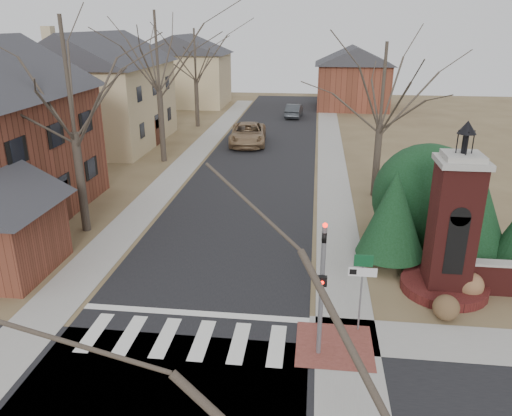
# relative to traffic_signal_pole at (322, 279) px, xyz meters

# --- Properties ---
(ground) EXTENTS (120.00, 120.00, 0.00)m
(ground) POSITION_rel_traffic_signal_pole_xyz_m (-4.30, -0.57, -2.59)
(ground) COLOR brown
(ground) RESTS_ON ground
(main_street) EXTENTS (8.00, 70.00, 0.01)m
(main_street) POSITION_rel_traffic_signal_pole_xyz_m (-4.30, 21.43, -2.58)
(main_street) COLOR black
(main_street) RESTS_ON ground
(crosswalk_zone) EXTENTS (8.00, 2.20, 0.02)m
(crosswalk_zone) POSITION_rel_traffic_signal_pole_xyz_m (-4.30, 0.23, -2.58)
(crosswalk_zone) COLOR silver
(crosswalk_zone) RESTS_ON ground
(stop_bar) EXTENTS (8.00, 0.35, 0.02)m
(stop_bar) POSITION_rel_traffic_signal_pole_xyz_m (-4.30, 1.73, -2.58)
(stop_bar) COLOR silver
(stop_bar) RESTS_ON ground
(sidewalk_right_main) EXTENTS (2.00, 60.00, 0.02)m
(sidewalk_right_main) POSITION_rel_traffic_signal_pole_xyz_m (0.90, 21.43, -2.58)
(sidewalk_right_main) COLOR gray
(sidewalk_right_main) RESTS_ON ground
(sidewalk_left) EXTENTS (2.00, 60.00, 0.02)m
(sidewalk_left) POSITION_rel_traffic_signal_pole_xyz_m (-9.50, 21.43, -2.58)
(sidewalk_left) COLOR gray
(sidewalk_left) RESTS_ON ground
(curb_apron) EXTENTS (2.40, 2.40, 0.02)m
(curb_apron) POSITION_rel_traffic_signal_pole_xyz_m (0.50, 0.43, -2.57)
(curb_apron) COLOR brown
(curb_apron) RESTS_ON ground
(traffic_signal_pole) EXTENTS (0.28, 0.41, 4.50)m
(traffic_signal_pole) POSITION_rel_traffic_signal_pole_xyz_m (0.00, 0.00, 0.00)
(traffic_signal_pole) COLOR slate
(traffic_signal_pole) RESTS_ON ground
(sign_post) EXTENTS (0.90, 0.07, 2.75)m
(sign_post) POSITION_rel_traffic_signal_pole_xyz_m (1.29, 1.41, -0.64)
(sign_post) COLOR slate
(sign_post) RESTS_ON ground
(brick_gate_monument) EXTENTS (3.20, 3.20, 6.47)m
(brick_gate_monument) POSITION_rel_traffic_signal_pole_xyz_m (4.70, 4.42, -0.42)
(brick_gate_monument) COLOR #531B18
(brick_gate_monument) RESTS_ON ground
(house_stucco_left) EXTENTS (9.80, 12.80, 9.28)m
(house_stucco_left) POSITION_rel_traffic_signal_pole_xyz_m (-17.80, 26.42, 2.01)
(house_stucco_left) COLOR tan
(house_stucco_left) RESTS_ON ground
(house_distant_left) EXTENTS (10.80, 8.80, 8.53)m
(house_distant_left) POSITION_rel_traffic_signal_pole_xyz_m (-16.31, 47.42, 1.66)
(house_distant_left) COLOR tan
(house_distant_left) RESTS_ON ground
(house_distant_right) EXTENTS (8.80, 8.80, 7.30)m
(house_distant_right) POSITION_rel_traffic_signal_pole_xyz_m (3.69, 47.42, 1.06)
(house_distant_right) COLOR brown
(house_distant_right) RESTS_ON ground
(evergreen_near) EXTENTS (2.80, 2.80, 4.10)m
(evergreen_near) POSITION_rel_traffic_signal_pole_xyz_m (2.90, 6.43, -0.29)
(evergreen_near) COLOR #473D33
(evergreen_near) RESTS_ON ground
(evergreen_mid) EXTENTS (3.40, 3.40, 4.70)m
(evergreen_mid) POSITION_rel_traffic_signal_pole_xyz_m (6.20, 7.63, 0.01)
(evergreen_mid) COLOR #473D33
(evergreen_mid) RESTS_ON ground
(evergreen_mass) EXTENTS (4.80, 4.80, 4.80)m
(evergreen_mass) POSITION_rel_traffic_signal_pole_xyz_m (4.70, 8.93, -0.19)
(evergreen_mass) COLOR black
(evergreen_mass) RESTS_ON ground
(bare_tree_0) EXTENTS (8.05, 8.05, 11.15)m
(bare_tree_0) POSITION_rel_traffic_signal_pole_xyz_m (-11.30, 8.43, 5.11)
(bare_tree_0) COLOR #473D33
(bare_tree_0) RESTS_ON ground
(bare_tree_1) EXTENTS (8.40, 8.40, 11.64)m
(bare_tree_1) POSITION_rel_traffic_signal_pole_xyz_m (-11.30, 21.43, 5.44)
(bare_tree_1) COLOR #473D33
(bare_tree_1) RESTS_ON ground
(bare_tree_2) EXTENTS (7.35, 7.35, 10.19)m
(bare_tree_2) POSITION_rel_traffic_signal_pole_xyz_m (-11.80, 34.43, 4.44)
(bare_tree_2) COLOR #473D33
(bare_tree_2) RESTS_ON ground
(bare_tree_3) EXTENTS (7.00, 7.00, 9.70)m
(bare_tree_3) POSITION_rel_traffic_signal_pole_xyz_m (3.20, 15.43, 4.10)
(bare_tree_3) COLOR #473D33
(bare_tree_3) RESTS_ON ground
(pickup_truck) EXTENTS (3.36, 6.41, 1.72)m
(pickup_truck) POSITION_rel_traffic_signal_pole_xyz_m (-5.90, 27.42, -1.73)
(pickup_truck) COLOR #8A6B4B
(pickup_truck) RESTS_ON ground
(distant_car) EXTENTS (1.82, 4.41, 1.42)m
(distant_car) POSITION_rel_traffic_signal_pole_xyz_m (-2.70, 40.36, -1.88)
(distant_car) COLOR #373B3F
(distant_car) RESTS_ON ground
(dry_shrub_left) EXTENTS (0.90, 0.90, 0.90)m
(dry_shrub_left) POSITION_rel_traffic_signal_pole_xyz_m (4.30, 2.43, -2.14)
(dry_shrub_left) COLOR brown
(dry_shrub_left) RESTS_ON ground
(dry_shrub_right) EXTENTS (1.00, 1.00, 1.00)m
(dry_shrub_right) POSITION_rel_traffic_signal_pole_xyz_m (5.50, 4.03, -2.09)
(dry_shrub_right) COLOR brown
(dry_shrub_right) RESTS_ON ground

